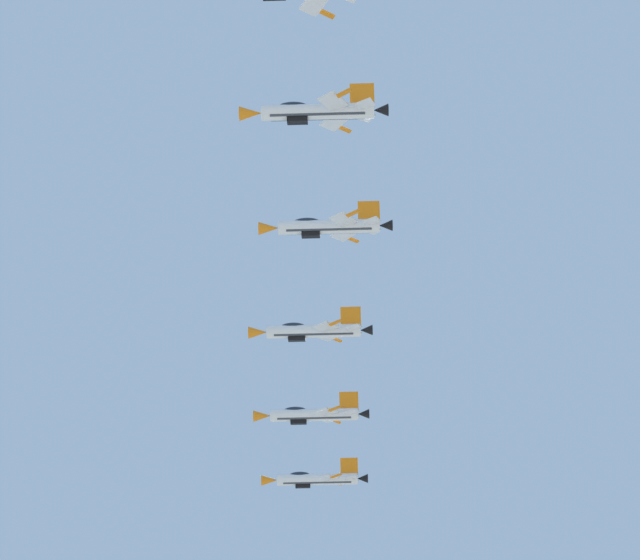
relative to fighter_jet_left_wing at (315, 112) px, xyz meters
name	(u,v)px	position (x,y,z in m)	size (l,w,h in m)	color
fighter_jet_left_wing	(315,112)	(0.00, 0.00, 0.00)	(15.61, 8.61, 6.14)	white
fighter_jet_right_wing	(327,227)	(5.73, 15.49, 1.67)	(15.61, 8.83, 5.81)	white
fighter_jet_left_outer	(311,331)	(8.16, 31.05, 0.38)	(15.61, 8.82, 5.82)	white
fighter_jet_right_outer	(312,415)	(12.23, 45.36, -0.39)	(15.61, 9.00, 5.52)	white
fighter_jet_trail_slot	(315,479)	(16.96, 60.73, 1.41)	(15.61, 8.99, 5.53)	white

